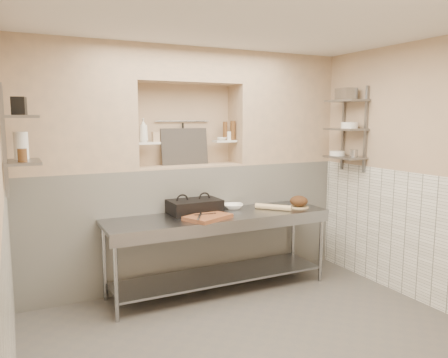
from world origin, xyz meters
TOP-DOWN VIEW (x-y plane):
  - floor at (0.00, 0.00)m, footprint 4.00×3.90m
  - ceiling at (0.00, 0.00)m, footprint 4.00×3.90m
  - wall_right at (2.05, 0.00)m, footprint 0.10×3.90m
  - wall_back at (0.00, 2.00)m, footprint 4.00×0.10m
  - backwall_lower at (0.00, 1.75)m, footprint 4.00×0.40m
  - alcove_sill at (0.00, 1.75)m, footprint 1.30×0.40m
  - backwall_pillar_left at (-1.33, 1.75)m, footprint 1.35×0.40m
  - backwall_pillar_right at (1.33, 1.75)m, footprint 1.35×0.40m
  - backwall_header at (0.00, 1.75)m, footprint 1.30×0.40m
  - wainscot_left at (-1.99, 0.00)m, footprint 0.02×3.90m
  - wainscot_right at (1.99, 0.00)m, footprint 0.02×3.90m
  - alcove_shelf_left at (-0.50, 1.75)m, footprint 0.28×0.16m
  - alcove_shelf_right at (0.50, 1.75)m, footprint 0.28×0.16m
  - utensil_rail at (0.00, 1.92)m, footprint 0.70×0.02m
  - hanging_steel at (0.00, 1.90)m, footprint 0.02×0.02m
  - splash_panel at (0.00, 1.85)m, footprint 0.60×0.08m
  - shelf_rail_left_a at (-1.98, 1.25)m, footprint 0.03×0.03m
  - shelf_rail_left_b at (-1.98, 0.85)m, footprint 0.03×0.03m
  - wall_shelf_left_lower at (-1.84, 1.05)m, footprint 0.30×0.50m
  - wall_shelf_left_upper at (-1.84, 1.05)m, footprint 0.30×0.50m
  - shelf_rail_right_a at (1.98, 1.25)m, footprint 0.03×0.03m
  - shelf_rail_right_b at (1.98, 0.85)m, footprint 0.03×0.03m
  - wall_shelf_right_lower at (1.84, 1.05)m, footprint 0.30×0.50m
  - wall_shelf_right_mid at (1.84, 1.05)m, footprint 0.30×0.50m
  - wall_shelf_right_upper at (1.84, 1.05)m, footprint 0.30×0.50m
  - prep_table at (0.15, 1.18)m, footprint 2.60×0.70m
  - panini_press at (-0.07, 1.40)m, footprint 0.60×0.44m
  - cutting_board at (-0.05, 1.04)m, footprint 0.57×0.50m
  - knife_blade at (-0.06, 1.08)m, footprint 0.25×0.05m
  - tongs at (-0.18, 0.97)m, footprint 0.15×0.25m
  - mixing_bowl at (0.45, 1.41)m, footprint 0.31×0.31m
  - rolling_pin at (0.85, 1.14)m, footprint 0.35×0.37m
  - bread_board at (1.21, 1.13)m, footprint 0.24×0.24m
  - bread_loaf at (1.21, 1.13)m, footprint 0.22×0.22m
  - bottle_soap at (-0.55, 1.73)m, footprint 0.14×0.14m
  - jar_alcove at (-0.40, 1.74)m, footprint 0.08×0.08m
  - bowl_alcove at (0.45, 1.73)m, footprint 0.16×0.16m
  - condiment_a at (0.61, 1.73)m, footprint 0.07×0.07m
  - condiment_b at (0.51, 1.76)m, footprint 0.06×0.06m
  - condiment_c at (0.56, 1.75)m, footprint 0.06×0.06m
  - jug_left at (-1.84, 1.19)m, footprint 0.13×0.13m
  - jar_left at (-1.84, 0.92)m, footprint 0.08×0.08m
  - box_left_upper at (-1.84, 1.01)m, footprint 0.13×0.13m
  - bowl_right at (1.84, 1.20)m, footprint 0.19×0.19m
  - canister_right at (1.84, 0.89)m, footprint 0.09×0.09m
  - bowl_right_mid at (1.84, 0.98)m, footprint 0.20×0.20m
  - basket_right at (1.84, 1.07)m, footprint 0.20×0.24m

SIDE VIEW (x-z plane):
  - floor at x=0.00m, z-range -0.10..0.00m
  - prep_table at x=0.15m, z-range 0.19..1.09m
  - backwall_lower at x=0.00m, z-range 0.00..1.40m
  - wainscot_left at x=-1.99m, z-range 0.00..1.40m
  - wainscot_right at x=1.99m, z-range 0.00..1.40m
  - bread_board at x=1.21m, z-range 0.90..0.91m
  - cutting_board at x=-0.05m, z-range 0.90..0.94m
  - mixing_bowl at x=0.45m, z-range 0.90..0.96m
  - rolling_pin at x=0.85m, z-range 0.90..0.97m
  - knife_blade at x=-0.06m, z-range 0.95..0.95m
  - tongs at x=-0.18m, z-range 0.95..0.97m
  - bread_loaf at x=1.21m, z-range 0.91..1.05m
  - panini_press at x=-0.07m, z-range 0.90..1.06m
  - wall_right at x=2.05m, z-range 0.00..2.80m
  - wall_back at x=0.00m, z-range 0.00..2.80m
  - alcove_sill at x=0.00m, z-range 1.40..1.42m
  - wall_shelf_right_lower at x=1.84m, z-range 1.49..1.51m
  - bowl_right at x=1.84m, z-range 1.51..1.57m
  - canister_right at x=1.84m, z-range 1.51..1.61m
  - wall_shelf_left_lower at x=-1.84m, z-range 1.59..1.61m
  - splash_panel at x=0.00m, z-range 1.42..1.86m
  - jar_left at x=-1.84m, z-range 1.61..1.73m
  - alcove_shelf_left at x=-0.50m, z-range 1.69..1.71m
  - alcove_shelf_right at x=0.50m, z-range 1.69..1.71m
  - bowl_alcove at x=0.45m, z-range 1.71..1.75m
  - jug_left at x=-1.84m, z-range 1.61..1.86m
  - condiment_c at x=0.56m, z-range 1.71..1.82m
  - jar_alcove at x=-0.40m, z-range 1.71..1.83m
  - hanging_steel at x=0.00m, z-range 1.63..1.93m
  - shelf_rail_left_a at x=-1.98m, z-range 1.33..2.27m
  - shelf_rail_left_b at x=-1.98m, z-range 1.33..2.27m
  - condiment_b at x=0.51m, z-range 1.71..1.94m
  - condiment_a at x=0.61m, z-range 1.71..1.95m
  - bottle_soap at x=-0.55m, z-range 1.71..1.98m
  - shelf_rail_right_a at x=1.98m, z-range 1.33..2.38m
  - shelf_rail_right_b at x=1.98m, z-range 1.33..2.38m
  - wall_shelf_right_mid at x=1.84m, z-range 1.84..1.86m
  - bowl_right_mid at x=1.84m, z-range 1.86..1.94m
  - utensil_rail at x=0.00m, z-range 1.94..1.96m
  - wall_shelf_left_upper at x=-1.84m, z-range 1.99..2.01m
  - box_left_upper at x=-1.84m, z-range 2.01..2.17m
  - backwall_pillar_left at x=-1.33m, z-range 1.40..2.80m
  - backwall_pillar_right at x=1.33m, z-range 1.40..2.80m
  - wall_shelf_right_upper at x=1.84m, z-range 2.19..2.21m
  - basket_right at x=1.84m, z-range 2.21..2.35m
  - backwall_header at x=0.00m, z-range 2.40..2.80m
  - ceiling at x=0.00m, z-range 2.80..2.90m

